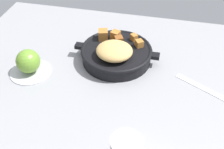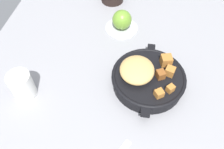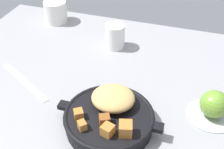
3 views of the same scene
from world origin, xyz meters
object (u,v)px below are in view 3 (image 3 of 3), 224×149
object	(u,v)px
cast_iron_skillet	(110,116)
ceramic_mug_white	(56,12)
red_apple	(214,104)
white_creamer_pitcher	(115,36)
butter_knife	(24,81)

from	to	relation	value
cast_iron_skillet	ceramic_mug_white	bearing A→B (deg)	129.00
red_apple	white_creamer_pitcher	distance (cm)	40.50
cast_iron_skillet	butter_knife	size ratio (longest dim) A/B	1.14
cast_iron_skillet	red_apple	xyz separation A→B (cm)	(23.45, 10.82, 0.99)
ceramic_mug_white	red_apple	bearing A→B (deg)	-29.81
butter_knife	white_creamer_pitcher	distance (cm)	32.82
red_apple	ceramic_mug_white	xyz separation A→B (cm)	(-60.09, 34.43, -0.01)
ceramic_mug_white	cast_iron_skillet	bearing A→B (deg)	-51.00
red_apple	white_creamer_pitcher	size ratio (longest dim) A/B	0.85
butter_knife	red_apple	bearing A→B (deg)	31.65
butter_knife	ceramic_mug_white	world-z (taller)	ceramic_mug_white
red_apple	cast_iron_skillet	bearing A→B (deg)	-155.23
red_apple	ceramic_mug_white	bearing A→B (deg)	150.19
white_creamer_pitcher	ceramic_mug_white	xyz separation A→B (cm)	(-27.23, 10.75, -0.04)
white_creamer_pitcher	butter_knife	bearing A→B (deg)	-126.48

